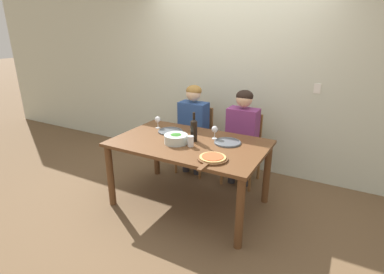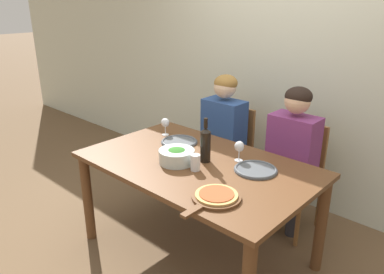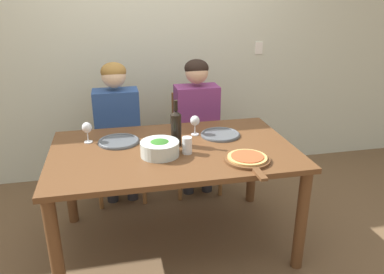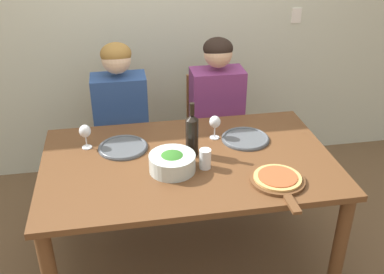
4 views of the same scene
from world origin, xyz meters
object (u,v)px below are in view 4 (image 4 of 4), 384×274
wine_bottle (192,134)px  dinner_plate_left (123,147)px  chair_left (123,136)px  pizza_on_board (278,180)px  person_man (217,104)px  chair_right (213,128)px  dinner_plate_right (245,138)px  person_woman (121,112)px  wine_glass_left (85,132)px  broccoli_bowl (172,162)px  water_tumbler (205,159)px  wine_glass_right (215,123)px

wine_bottle → dinner_plate_left: bearing=161.1°
chair_left → pizza_on_board: bearing=-56.2°
chair_left → person_man: size_ratio=0.73×
person_man → wine_bottle: size_ratio=3.82×
chair_right → dinner_plate_right: (0.04, -0.69, 0.28)m
person_woman → wine_glass_left: 0.57m
broccoli_bowl → dinner_plate_left: broccoli_bowl is taller
water_tumbler → pizza_on_board: bearing=-31.0°
pizza_on_board → wine_glass_left: bearing=151.2°
chair_left → wine_glass_left: size_ratio=6.01×
chair_right → wine_glass_left: size_ratio=6.01×
pizza_on_board → wine_glass_left: (-1.00, 0.55, 0.09)m
person_woman → water_tumbler: (0.44, -0.86, 0.07)m
chair_right → dinner_plate_left: 1.01m
person_woman → pizza_on_board: size_ratio=2.87×
chair_right → wine_bottle: size_ratio=2.78×
dinner_plate_left → broccoli_bowl: bearing=-48.2°
person_woman → dinner_plate_right: 0.95m
chair_right → dinner_plate_left: size_ratio=3.08×
chair_left → chair_right: 0.70m
dinner_plate_right → water_tumbler: size_ratio=2.59×
chair_left → water_tumbler: 1.11m
pizza_on_board → wine_glass_right: size_ratio=2.87×
person_man → dinner_plate_left: 0.90m
chair_right → dinner_plate_left: chair_right is taller
chair_left → wine_bottle: wine_bottle is taller
dinner_plate_right → person_man: bearing=94.3°
person_man → dinner_plate_left: size_ratio=4.22×
wine_glass_left → pizza_on_board: bearing=-28.8°
person_woman → dinner_plate_left: size_ratio=4.22×
dinner_plate_left → water_tumbler: water_tumbler is taller
pizza_on_board → chair_left: bearing=123.8°
person_man → broccoli_bowl: bearing=-117.7°
person_man → wine_glass_left: (-0.92, -0.52, 0.12)m
chair_right → broccoli_bowl: chair_right is taller
wine_bottle → pizza_on_board: bearing=-43.0°
chair_right → broccoli_bowl: bearing=-115.0°
person_woman → wine_bottle: 0.82m
chair_left → pizza_on_board: (0.79, -1.18, 0.29)m
wine_bottle → broccoli_bowl: bearing=-131.7°
pizza_on_board → wine_glass_right: bearing=112.5°
chair_left → person_man: bearing=-8.7°
wine_glass_left → wine_glass_right: 0.78m
dinner_plate_left → dinner_plate_right: size_ratio=1.00×
person_woman → dinner_plate_right: size_ratio=4.22×
pizza_on_board → dinner_plate_left: bearing=147.5°
wine_glass_right → dinner_plate_left: bearing=-176.5°
person_woman → chair_left: bearing=90.0°
person_woman → water_tumbler: bearing=-63.0°
water_tumbler → dinner_plate_left: bearing=146.4°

